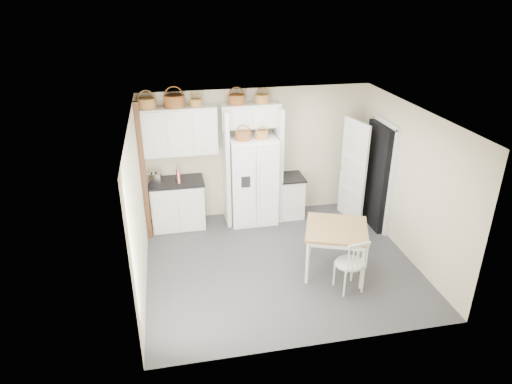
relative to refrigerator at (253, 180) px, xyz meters
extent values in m
plane|color=#3E3E3F|center=(0.15, -1.66, -0.87)|extent=(4.50, 4.50, 0.00)
plane|color=white|center=(0.15, -1.66, 1.73)|extent=(4.50, 4.50, 0.00)
plane|color=beige|center=(0.15, 0.34, 0.43)|extent=(4.50, 0.00, 4.50)
plane|color=beige|center=(-2.10, -1.66, 0.43)|extent=(0.00, 4.00, 4.00)
plane|color=beige|center=(2.40, -1.66, 0.43)|extent=(0.00, 4.00, 4.00)
cube|color=white|center=(0.00, 0.00, 0.00)|extent=(0.90, 0.72, 1.74)
cube|color=silver|center=(-1.49, 0.04, -0.41)|extent=(1.00, 0.63, 0.93)
cube|color=silver|center=(0.79, 0.04, -0.46)|extent=(0.47, 0.56, 0.83)
cube|color=brown|center=(0.98, -2.05, -0.47)|extent=(1.25, 1.25, 0.81)
cube|color=silver|center=(1.02, -2.57, -0.40)|extent=(0.52, 0.49, 0.95)
cube|color=black|center=(-1.49, 0.04, 0.08)|extent=(1.04, 0.67, 0.04)
cube|color=black|center=(0.79, 0.04, -0.03)|extent=(0.51, 0.60, 0.04)
cube|color=silver|center=(-1.89, 0.02, 0.19)|extent=(0.31, 0.22, 0.19)
cube|color=maroon|center=(-1.43, -0.04, 0.21)|extent=(0.07, 0.15, 0.23)
cube|color=beige|center=(-1.43, -0.04, 0.21)|extent=(0.04, 0.16, 0.23)
cylinder|color=brown|center=(-1.89, 0.17, 1.57)|extent=(0.33, 0.33, 0.18)
cylinder|color=#5F3117|center=(-1.40, 0.17, 1.59)|extent=(0.37, 0.37, 0.22)
cylinder|color=brown|center=(-1.01, 0.17, 1.55)|extent=(0.23, 0.23, 0.13)
cylinder|color=#5F3117|center=(-0.27, 0.17, 1.57)|extent=(0.32, 0.32, 0.18)
cylinder|color=brown|center=(0.22, 0.17, 1.56)|extent=(0.28, 0.28, 0.16)
cylinder|color=#5F3117|center=(-0.20, -0.10, 0.95)|extent=(0.29, 0.29, 0.16)
cylinder|color=brown|center=(0.15, -0.10, 0.94)|extent=(0.24, 0.24, 0.13)
cube|color=silver|center=(-1.35, 0.17, 1.03)|extent=(1.40, 0.34, 0.90)
cube|color=silver|center=(0.00, 0.17, 1.25)|extent=(1.12, 0.34, 0.45)
cube|color=silver|center=(-0.51, 0.04, 0.28)|extent=(0.08, 0.60, 2.30)
cube|color=silver|center=(0.51, 0.04, 0.28)|extent=(0.08, 0.60, 2.30)
cube|color=#3D1F14|center=(-2.05, -0.31, 0.43)|extent=(0.09, 0.09, 2.60)
cube|color=black|center=(2.31, -0.66, 0.15)|extent=(0.18, 0.85, 2.05)
cube|color=white|center=(1.95, -0.32, 0.15)|extent=(0.21, 0.79, 2.05)
camera|label=1|loc=(-1.57, -8.08, 3.54)|focal=32.00mm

